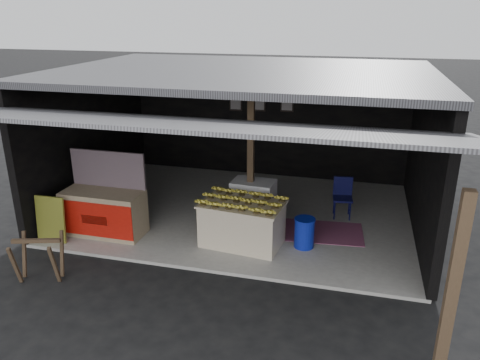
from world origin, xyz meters
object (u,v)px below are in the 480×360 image
(white_crate, at_px, (253,203))
(sawhorse, at_px, (38,254))
(banana_table, at_px, (242,224))
(water_barrel, at_px, (304,233))
(plastic_chair, at_px, (343,194))
(neighbor_stall, at_px, (104,210))

(white_crate, xyz_separation_m, sawhorse, (-2.84, -2.78, -0.05))
(banana_table, xyz_separation_m, white_crate, (0.00, 0.88, 0.05))
(sawhorse, distance_m, water_barrel, 4.45)
(white_crate, relative_size, water_barrel, 1.73)
(plastic_chair, bearing_deg, banana_table, -139.89)
(white_crate, xyz_separation_m, neighbor_stall, (-2.64, -1.10, 0.02))
(neighbor_stall, distance_m, water_barrel, 3.77)
(sawhorse, bearing_deg, white_crate, 27.82)
(water_barrel, bearing_deg, neighbor_stall, -174.03)
(sawhorse, bearing_deg, water_barrel, 11.15)
(white_crate, relative_size, sawhorse, 1.13)
(water_barrel, xyz_separation_m, plastic_chair, (0.58, 1.57, 0.22))
(banana_table, xyz_separation_m, neighbor_stall, (-2.64, -0.22, 0.07))
(white_crate, relative_size, plastic_chair, 1.10)
(banana_table, height_order, neighbor_stall, neighbor_stall)
(neighbor_stall, height_order, water_barrel, neighbor_stall)
(neighbor_stall, distance_m, plastic_chair, 4.75)
(water_barrel, bearing_deg, banana_table, -171.17)
(banana_table, relative_size, white_crate, 1.71)
(sawhorse, distance_m, plastic_chair, 5.81)
(white_crate, distance_m, plastic_chair, 1.89)
(banana_table, xyz_separation_m, plastic_chair, (1.68, 1.75, 0.08))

